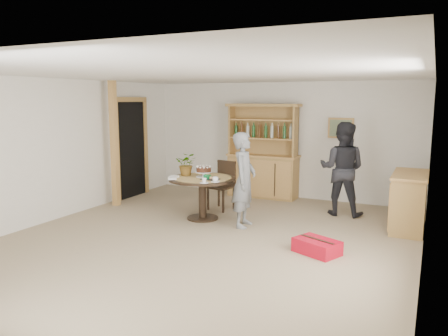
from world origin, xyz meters
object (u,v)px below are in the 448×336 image
dining_table (202,186)px  red_suitcase (317,246)px  sideboard (409,201)px  dining_chair (223,182)px  teen_boy (244,180)px  hutch (263,166)px  adult_person (342,169)px

dining_table → red_suitcase: dining_table is taller
sideboard → red_suitcase: (-1.07, -1.82, -0.37)m
dining_table → dining_chair: size_ratio=1.27×
sideboard → teen_boy: size_ratio=0.79×
hutch → sideboard: 3.29m
sideboard → teen_boy: bearing=-157.7°
dining_chair → adult_person: 2.26m
dining_table → adult_person: (2.18, 1.39, 0.26)m
sideboard → dining_table: (-3.37, -0.94, 0.13)m
hutch → teen_boy: hutch is taller
sideboard → dining_chair: dining_chair is taller
sideboard → hutch: bearing=157.8°
sideboard → dining_chair: bearing=-178.2°
hutch → sideboard: (3.04, -1.24, -0.22)m
sideboard → adult_person: size_ratio=0.73×
hutch → dining_table: size_ratio=1.70×
teen_boy → hutch: bearing=6.4°
dining_chair → red_suitcase: bearing=-27.6°
dining_chair → adult_person: size_ratio=0.55×
hutch → teen_boy: size_ratio=1.28×
dining_chair → red_suitcase: dining_chair is taller
dining_table → red_suitcase: bearing=-21.0°
dining_table → dining_chair: (0.01, 0.83, -0.07)m
dining_chair → teen_boy: (0.84, -0.93, 0.26)m
hutch → dining_chair: (-0.32, -1.35, -0.15)m
hutch → sideboard: size_ratio=1.62×
dining_table → teen_boy: 0.88m
sideboard → red_suitcase: 2.14m
teen_boy → adult_person: (1.33, 1.49, 0.07)m
dining_table → adult_person: bearing=32.5°
hutch → teen_boy: 2.34m
hutch → dining_chair: bearing=-103.2°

